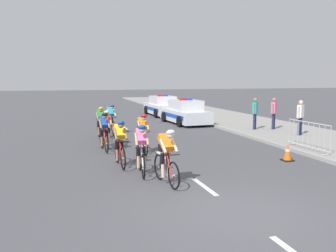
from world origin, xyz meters
name	(u,v)px	position (x,y,z in m)	size (l,w,h in m)	color
ground_plane	(241,213)	(0.00, 0.00, 0.00)	(160.00, 160.00, 0.00)	#4C4C51
sidewalk_slab	(243,122)	(7.58, 14.00, 0.06)	(5.18, 60.00, 0.12)	gray
kerb_edge	(206,123)	(5.07, 14.00, 0.07)	(0.16, 60.00, 0.13)	#9E9E99
lane_markings_centre	(163,156)	(0.00, 6.01, 0.00)	(0.14, 17.60, 0.01)	white
cyclist_lead	(166,156)	(-0.90, 2.49, 0.79)	(0.45, 1.72, 1.56)	black
cyclist_second	(141,149)	(-1.32, 3.67, 0.79)	(0.45, 1.72, 1.56)	black
cyclist_third	(120,142)	(-1.77, 4.85, 0.79)	(0.42, 1.72, 1.56)	black
cyclist_fourth	(143,133)	(-0.61, 6.62, 0.79)	(0.42, 1.72, 1.56)	black
cyclist_fifth	(107,128)	(-1.71, 8.53, 0.79)	(0.44, 1.72, 1.56)	black
cyclist_sixth	(104,131)	(-1.94, 7.58, 0.79)	(0.43, 1.72, 1.56)	black
cyclist_seventh	(111,119)	(-1.08, 11.82, 0.79)	(0.45, 1.72, 1.56)	black
cyclist_eighth	(100,122)	(-1.76, 10.45, 0.79)	(0.43, 1.72, 1.56)	black
police_car_nearest	(185,113)	(3.94, 14.72, 0.68)	(2.19, 4.49, 1.59)	silver
police_car_second	(162,107)	(3.94, 19.91, 0.68)	(2.10, 4.45, 1.59)	white
crowd_barrier_middle	(308,136)	(5.46, 4.95, 0.65)	(0.58, 2.32, 1.07)	#B7BABF
traffic_cone_near	(288,152)	(3.90, 3.98, 0.31)	(0.36, 0.36, 0.64)	black
spectator_closest	(255,111)	(6.38, 10.50, 1.08)	(0.42, 0.43, 1.68)	#23284C
spectator_middle	(274,111)	(7.38, 10.26, 1.08)	(0.44, 0.40, 1.68)	#23284C
spectator_back	(300,115)	(7.43, 8.09, 1.08)	(0.48, 0.38, 1.68)	#23284C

